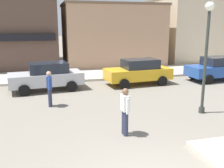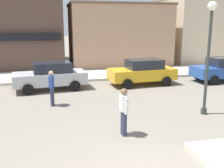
% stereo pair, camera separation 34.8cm
% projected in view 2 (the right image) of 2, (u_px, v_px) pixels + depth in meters
% --- Properties ---
extents(kerb_far, '(80.00, 4.00, 0.15)m').
position_uv_depth(kerb_far, '(81.00, 75.00, 18.80)').
color(kerb_far, beige).
rests_on(kerb_far, ground).
extents(lamp_post, '(0.36, 0.36, 4.54)m').
position_uv_depth(lamp_post, '(209.00, 42.00, 10.22)').
color(lamp_post, '#333833').
rests_on(lamp_post, ground).
extents(parked_car_nearest, '(4.17, 2.23, 1.56)m').
position_uv_depth(parked_car_nearest, '(50.00, 76.00, 14.75)').
color(parked_car_nearest, '#B7B7BC').
rests_on(parked_car_nearest, ground).
extents(parked_car_second, '(4.12, 2.10, 1.56)m').
position_uv_depth(parked_car_second, '(142.00, 72.00, 15.98)').
color(parked_car_second, gold).
rests_on(parked_car_second, ground).
extents(parked_car_third, '(4.07, 2.01, 1.56)m').
position_uv_depth(parked_car_third, '(224.00, 69.00, 16.96)').
color(parked_car_third, '#234C9E').
rests_on(parked_car_third, ground).
extents(pedestrian_crossing_near, '(0.23, 0.55, 1.61)m').
position_uv_depth(pedestrian_crossing_near, '(124.00, 110.00, 8.62)').
color(pedestrian_crossing_near, '#2D334C').
rests_on(pedestrian_crossing_near, ground).
extents(pedestrian_crossing_far, '(0.25, 0.56, 1.61)m').
position_uv_depth(pedestrian_crossing_far, '(52.00, 87.00, 11.80)').
color(pedestrian_crossing_far, '#2D334C').
rests_on(pedestrian_crossing_far, ground).
extents(building_corner_shop, '(9.63, 10.29, 7.00)m').
position_uv_depth(building_corner_shop, '(8.00, 26.00, 23.33)').
color(building_corner_shop, brown).
rests_on(building_corner_shop, ground).
extents(building_storefront_left_near, '(8.61, 5.27, 5.35)m').
position_uv_depth(building_storefront_left_near, '(118.00, 35.00, 23.21)').
color(building_storefront_left_near, tan).
rests_on(building_storefront_left_near, ground).
extents(building_storefront_left_mid, '(5.36, 7.52, 6.16)m').
position_uv_depth(building_storefront_left_mid, '(189.00, 30.00, 26.55)').
color(building_storefront_left_mid, beige).
rests_on(building_storefront_left_mid, ground).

